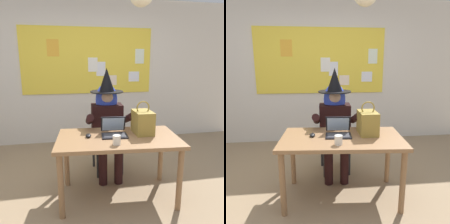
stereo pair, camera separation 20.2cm
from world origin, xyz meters
The scene contains 9 objects.
ground_plane centered at (0.00, 0.00, 0.00)m, with size 24.00×24.00×0.00m, color #937A5B.
wall_back_bulletin centered at (0.00, 2.14, 1.34)m, with size 6.06×2.18×2.66m.
desk_main centered at (0.15, 0.14, 0.64)m, with size 1.38×0.83×0.73m.
chair_at_desk centered at (0.13, 0.87, 0.51)m, with size 0.45×0.45×0.90m.
person_costumed centered at (0.13, 0.75, 0.80)m, with size 0.61×0.70×1.46m.
laptop centered at (0.12, 0.22, 0.78)m, with size 0.30×0.30×0.20m.
computer_mouse centered at (-0.17, 0.20, 0.75)m, with size 0.06×0.10×0.03m, color black.
handbag centered at (0.46, 0.23, 0.87)m, with size 0.20×0.30×0.38m.
coffee_mug centered at (0.09, -0.08, 0.78)m, with size 0.08×0.08×0.10m, color silver.
Camera 1 is at (-0.34, -2.12, 1.55)m, focal length 35.48 mm.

